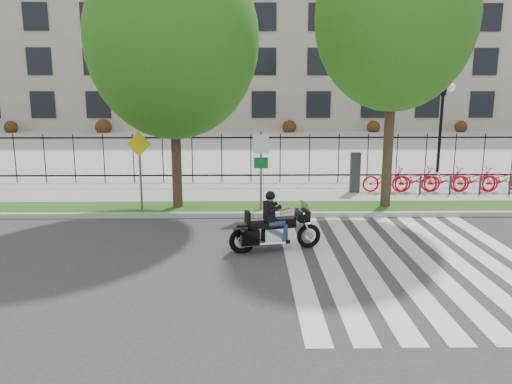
{
  "coord_description": "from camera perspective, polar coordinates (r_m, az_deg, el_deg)",
  "views": [
    {
      "loc": [
        1.1,
        -11.05,
        3.97
      ],
      "look_at": [
        1.31,
        3.0,
        1.03
      ],
      "focal_mm": 35.0,
      "sensor_mm": 36.0,
      "label": 1
    }
  ],
  "objects": [
    {
      "name": "street_tree_2",
      "position": [
        16.76,
        15.61,
        18.58
      ],
      "size": [
        4.97,
        4.97,
        8.79
      ],
      "color": "#35261C",
      "rests_on": "grass_verge"
    },
    {
      "name": "office_building",
      "position": [
        56.3,
        -2.08,
        17.89
      ],
      "size": [
        60.0,
        21.9,
        20.15
      ],
      "color": "gray",
      "rests_on": "ground"
    },
    {
      "name": "sidewalk",
      "position": [
        18.94,
        -4.18,
        -0.1
      ],
      "size": [
        60.0,
        3.5,
        0.15
      ],
      "primitive_type": "cube",
      "color": "#ACAAA1",
      "rests_on": "ground"
    },
    {
      "name": "sign_pole_regulatory",
      "position": [
        15.79,
        0.57,
        3.68
      ],
      "size": [
        0.5,
        0.09,
        2.5
      ],
      "color": "#59595B",
      "rests_on": "grass_verge"
    },
    {
      "name": "sign_pole_warning",
      "position": [
        16.16,
        -13.15,
        3.56
      ],
      "size": [
        0.78,
        0.09,
        2.49
      ],
      "color": "#59595B",
      "rests_on": "grass_verge"
    },
    {
      "name": "crosswalk_stripes",
      "position": [
        12.32,
        16.93,
        -7.5
      ],
      "size": [
        5.7,
        8.0,
        0.01
      ],
      "primitive_type": null,
      "color": "silver",
      "rests_on": "ground"
    },
    {
      "name": "iron_fence",
      "position": [
        20.48,
        -3.95,
        3.85
      ],
      "size": [
        30.0,
        0.06,
        2.0
      ],
      "primitive_type": null,
      "color": "black",
      "rests_on": "sidewalk"
    },
    {
      "name": "plaza",
      "position": [
        36.28,
        -2.61,
        5.58
      ],
      "size": [
        80.0,
        34.0,
        0.1
      ],
      "primitive_type": "cube",
      "color": "#ACAAA1",
      "rests_on": "ground"
    },
    {
      "name": "curb",
      "position": [
        15.68,
        -4.87,
        -2.63
      ],
      "size": [
        60.0,
        0.2,
        0.15
      ],
      "primitive_type": "cube",
      "color": "#ACAAA2",
      "rests_on": "ground"
    },
    {
      "name": "motorcycle_rider",
      "position": [
        12.36,
        2.22,
        -3.99
      ],
      "size": [
        2.33,
        0.97,
        1.82
      ],
      "color": "black",
      "rests_on": "ground"
    },
    {
      "name": "ground",
      "position": [
        11.79,
        -6.23,
        -7.94
      ],
      "size": [
        120.0,
        120.0,
        0.0
      ],
      "primitive_type": "plane",
      "color": "#323234",
      "rests_on": "ground"
    },
    {
      "name": "grass_verge",
      "position": [
        16.51,
        -4.67,
        -1.89
      ],
      "size": [
        60.0,
        1.5,
        0.15
      ],
      "primitive_type": "cube",
      "color": "#1B4C13",
      "rests_on": "ground"
    },
    {
      "name": "street_tree_1",
      "position": [
        16.24,
        -9.52,
        16.8
      ],
      "size": [
        5.34,
        5.34,
        8.36
      ],
      "color": "#35261C",
      "rests_on": "grass_verge"
    },
    {
      "name": "lamp_post_right",
      "position": [
        24.72,
        20.51,
        9.29
      ],
      "size": [
        1.06,
        0.7,
        4.25
      ],
      "color": "black",
      "rests_on": "ground"
    },
    {
      "name": "bike_share_station",
      "position": [
        20.14,
        22.06,
        1.38
      ],
      "size": [
        7.78,
        0.86,
        1.5
      ],
      "color": "#2D2D33",
      "rests_on": "sidewalk"
    }
  ]
}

